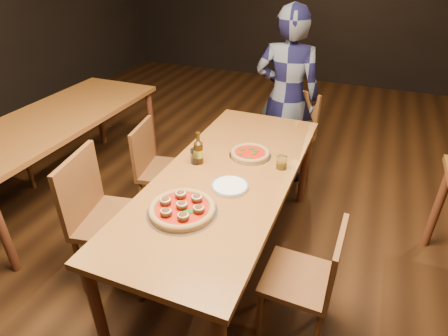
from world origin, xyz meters
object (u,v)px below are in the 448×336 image
at_px(chair_main_nw, 116,220).
at_px(pizza_margherita, 250,153).
at_px(chair_main_sw, 167,170).
at_px(diner, 287,98).
at_px(amber_glass, 282,162).
at_px(plate_stack, 230,186).
at_px(pizza_meatball, 182,209).
at_px(water_glass, 196,156).
at_px(chair_main_e, 299,278).
at_px(beer_bottle, 199,152).
at_px(table_left, 55,124).
at_px(chair_end, 285,137).
at_px(table_main, 227,183).

relative_size(chair_main_nw, pizza_margherita, 3.37).
bearing_deg(chair_main_sw, diner, -47.12).
bearing_deg(amber_glass, chair_main_sw, 170.68).
height_order(pizza_margherita, plate_stack, pizza_margherita).
bearing_deg(pizza_meatball, water_glass, 107.37).
bearing_deg(chair_main_nw, chair_main_e, -99.24).
relative_size(pizza_meatball, amber_glass, 4.52).
bearing_deg(diner, pizza_margherita, 88.14).
bearing_deg(chair_main_e, pizza_margherita, -139.69).
relative_size(chair_main_nw, pizza_meatball, 2.50).
relative_size(chair_main_sw, beer_bottle, 3.86).
relative_size(chair_main_sw, diner, 0.52).
height_order(chair_main_sw, plate_stack, chair_main_sw).
bearing_deg(table_left, chair_end, 28.27).
relative_size(pizza_meatball, beer_bottle, 1.76).
bearing_deg(table_left, pizza_margherita, -0.74).
bearing_deg(beer_bottle, table_left, 170.69).
xyz_separation_m(chair_main_sw, chair_end, (0.75, 0.90, 0.03)).
height_order(table_left, pizza_meatball, pizza_meatball).
bearing_deg(chair_end, chair_main_nw, -88.54).
xyz_separation_m(table_left, chair_end, (1.78, 0.96, -0.23)).
distance_m(chair_main_sw, chair_main_e, 1.42).
xyz_separation_m(chair_main_sw, chair_main_e, (1.24, -0.71, -0.02)).
height_order(table_main, table_left, same).
bearing_deg(plate_stack, chair_main_e, -23.13).
bearing_deg(diner, chair_main_e, 105.07).
distance_m(water_glass, diner, 1.29).
relative_size(table_main, chair_main_e, 2.47).
height_order(table_left, diner, diner).
bearing_deg(chair_end, table_main, -69.50).
relative_size(amber_glass, diner, 0.05).
height_order(chair_end, plate_stack, chair_end).
distance_m(pizza_meatball, diner, 1.78).
height_order(chair_main_nw, pizza_meatball, chair_main_nw).
xyz_separation_m(plate_stack, amber_glass, (0.22, 0.34, 0.03)).
distance_m(table_left, chair_end, 2.04).
relative_size(beer_bottle, water_glass, 2.23).
distance_m(plate_stack, amber_glass, 0.41).
bearing_deg(chair_end, chair_main_e, -48.92).
bearing_deg(pizza_meatball, chair_main_e, 9.44).
xyz_separation_m(chair_main_sw, beer_bottle, (0.44, -0.30, 0.41)).
distance_m(table_main, amber_glass, 0.38).
bearing_deg(plate_stack, amber_glass, 56.51).
bearing_deg(pizza_margherita, diner, 90.19).
bearing_deg(amber_glass, beer_bottle, -165.06).
bearing_deg(diner, table_main, 85.41).
height_order(chair_end, pizza_margherita, chair_end).
relative_size(table_left, chair_end, 2.23).
xyz_separation_m(table_left, diner, (1.76, 1.01, 0.13)).
bearing_deg(water_glass, table_left, 170.56).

